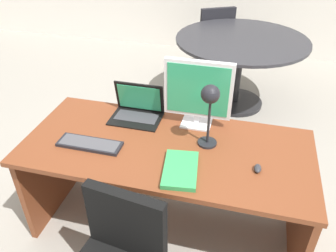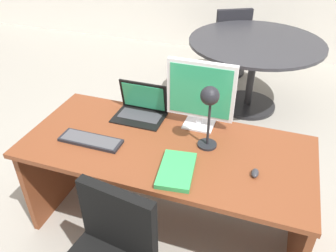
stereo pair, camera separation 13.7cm
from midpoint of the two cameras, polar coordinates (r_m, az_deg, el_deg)
The scene contains 10 objects.
ground at distance 3.76m, azimuth 8.34°, elevation 0.90°, with size 12.00×12.00×0.00m, color gray.
desk at distance 2.31m, azimuth 1.81°, elevation -6.73°, with size 1.81×0.81×0.74m.
monitor at distance 2.21m, azimuth 7.25°, elevation 5.52°, with size 0.44×0.16×0.46m.
laptop at distance 2.41m, azimuth -2.79°, elevation 3.42°, with size 0.35×0.25×0.24m.
keyboard at distance 2.20m, azimuth -11.05°, elevation -2.40°, with size 0.40×0.13×0.02m.
mouse at distance 1.99m, azimuth 16.26°, elevation -7.60°, with size 0.04×0.07×0.03m.
desk_lamp at distance 1.97m, azimuth 8.92°, elevation 3.57°, with size 0.12×0.14×0.42m.
book at distance 1.94m, azimuth 3.47°, elevation -7.40°, with size 0.23×0.34×0.03m.
meeting_table at distance 3.84m, azimuth 15.17°, elevation 10.94°, with size 1.40×1.40×0.79m.
meeting_chair_near at distance 4.69m, azimuth 10.71°, elevation 12.59°, with size 0.62×0.63×0.91m.
Camera 2 is at (0.57, -1.60, 2.03)m, focal length 36.53 mm.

